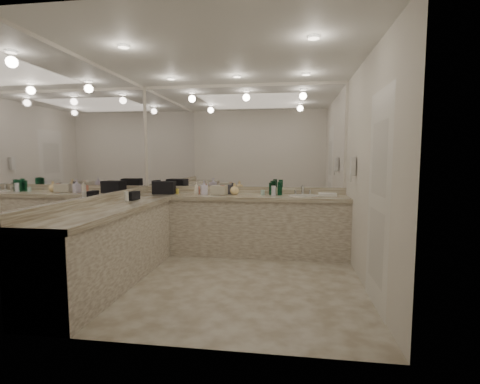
# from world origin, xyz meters

# --- Properties ---
(floor) EXTENTS (3.20, 3.20, 0.00)m
(floor) POSITION_xyz_m (0.00, 0.00, 0.00)
(floor) COLOR beige
(floor) RESTS_ON ground
(ceiling) EXTENTS (3.20, 3.20, 0.00)m
(ceiling) POSITION_xyz_m (0.00, 0.00, 2.60)
(ceiling) COLOR white
(ceiling) RESTS_ON floor
(wall_back) EXTENTS (3.20, 0.02, 2.60)m
(wall_back) POSITION_xyz_m (0.00, 1.50, 1.30)
(wall_back) COLOR silver
(wall_back) RESTS_ON floor
(wall_left) EXTENTS (0.02, 3.00, 2.60)m
(wall_left) POSITION_xyz_m (-1.60, 0.00, 1.30)
(wall_left) COLOR silver
(wall_left) RESTS_ON floor
(wall_right) EXTENTS (0.02, 3.00, 2.60)m
(wall_right) POSITION_xyz_m (1.60, 0.00, 1.30)
(wall_right) COLOR silver
(wall_right) RESTS_ON floor
(vanity_back_base) EXTENTS (3.20, 0.60, 0.84)m
(vanity_back_base) POSITION_xyz_m (0.00, 1.20, 0.42)
(vanity_back_base) COLOR beige
(vanity_back_base) RESTS_ON floor
(vanity_back_top) EXTENTS (3.20, 0.64, 0.06)m
(vanity_back_top) POSITION_xyz_m (0.00, 1.19, 0.87)
(vanity_back_top) COLOR beige
(vanity_back_top) RESTS_ON vanity_back_base
(vanity_left_base) EXTENTS (0.60, 2.40, 0.84)m
(vanity_left_base) POSITION_xyz_m (-1.30, -0.30, 0.42)
(vanity_left_base) COLOR beige
(vanity_left_base) RESTS_ON floor
(vanity_left_top) EXTENTS (0.64, 2.42, 0.06)m
(vanity_left_top) POSITION_xyz_m (-1.29, -0.30, 0.87)
(vanity_left_top) COLOR beige
(vanity_left_top) RESTS_ON vanity_left_base
(backsplash_back) EXTENTS (3.20, 0.04, 0.10)m
(backsplash_back) POSITION_xyz_m (0.00, 1.48, 0.95)
(backsplash_back) COLOR beige
(backsplash_back) RESTS_ON vanity_back_top
(backsplash_left) EXTENTS (0.04, 3.00, 0.10)m
(backsplash_left) POSITION_xyz_m (-1.58, 0.00, 0.95)
(backsplash_left) COLOR beige
(backsplash_left) RESTS_ON vanity_left_top
(mirror_back) EXTENTS (3.12, 0.01, 1.55)m
(mirror_back) POSITION_xyz_m (0.00, 1.49, 1.77)
(mirror_back) COLOR white
(mirror_back) RESTS_ON wall_back
(mirror_left) EXTENTS (0.01, 2.92, 1.55)m
(mirror_left) POSITION_xyz_m (-1.59, 0.00, 1.77)
(mirror_left) COLOR white
(mirror_left) RESTS_ON wall_left
(sink) EXTENTS (0.44, 0.44, 0.03)m
(sink) POSITION_xyz_m (0.95, 1.20, 0.90)
(sink) COLOR white
(sink) RESTS_ON vanity_back_top
(faucet) EXTENTS (0.24, 0.16, 0.14)m
(faucet) POSITION_xyz_m (0.95, 1.41, 0.97)
(faucet) COLOR silver
(faucet) RESTS_ON vanity_back_top
(wall_phone) EXTENTS (0.06, 0.10, 0.24)m
(wall_phone) POSITION_xyz_m (1.56, 0.70, 1.35)
(wall_phone) COLOR white
(wall_phone) RESTS_ON wall_right
(door) EXTENTS (0.02, 0.82, 2.10)m
(door) POSITION_xyz_m (1.59, -0.50, 1.05)
(door) COLOR white
(door) RESTS_ON wall_right
(black_toiletry_bag) EXTENTS (0.36, 0.25, 0.19)m
(black_toiletry_bag) POSITION_xyz_m (-1.17, 1.17, 0.99)
(black_toiletry_bag) COLOR black
(black_toiletry_bag) RESTS_ON vanity_back_top
(black_bag_spill) EXTENTS (0.12, 0.21, 0.11)m
(black_bag_spill) POSITION_xyz_m (-1.30, 0.36, 0.95)
(black_bag_spill) COLOR black
(black_bag_spill) RESTS_ON vanity_left_top
(cream_cosmetic_case) EXTENTS (0.26, 0.19, 0.13)m
(cream_cosmetic_case) POSITION_xyz_m (-0.31, 1.15, 0.97)
(cream_cosmetic_case) COLOR beige
(cream_cosmetic_case) RESTS_ON vanity_back_top
(hand_towel) EXTENTS (0.26, 0.18, 0.04)m
(hand_towel) POSITION_xyz_m (1.30, 1.23, 0.92)
(hand_towel) COLOR white
(hand_towel) RESTS_ON vanity_back_top
(lotion_left) EXTENTS (0.05, 0.05, 0.13)m
(lotion_left) POSITION_xyz_m (-1.30, 0.17, 0.96)
(lotion_left) COLOR white
(lotion_left) RESTS_ON vanity_left_top
(soap_bottle_a) EXTENTS (0.09, 0.09, 0.19)m
(soap_bottle_a) POSITION_xyz_m (-0.66, 1.17, 1.00)
(soap_bottle_a) COLOR white
(soap_bottle_a) RESTS_ON vanity_back_top
(soap_bottle_b) EXTENTS (0.13, 0.13, 0.22)m
(soap_bottle_b) POSITION_xyz_m (-0.54, 1.17, 1.01)
(soap_bottle_b) COLOR silver
(soap_bottle_b) RESTS_ON vanity_back_top
(soap_bottle_c) EXTENTS (0.17, 0.17, 0.18)m
(soap_bottle_c) POSITION_xyz_m (-0.08, 1.23, 0.99)
(soap_bottle_c) COLOR #FFDA90
(soap_bottle_c) RESTS_ON vanity_back_top
(green_bottle_0) EXTENTS (0.06, 0.06, 0.21)m
(green_bottle_0) POSITION_xyz_m (0.52, 1.28, 1.01)
(green_bottle_0) COLOR #0E5732
(green_bottle_0) RESTS_ON vanity_back_top
(green_bottle_1) EXTENTS (0.07, 0.07, 0.20)m
(green_bottle_1) POSITION_xyz_m (0.61, 1.23, 1.00)
(green_bottle_1) COLOR #0E5732
(green_bottle_1) RESTS_ON vanity_back_top
(green_bottle_2) EXTENTS (0.07, 0.07, 0.18)m
(green_bottle_2) POSITION_xyz_m (0.48, 1.28, 0.99)
(green_bottle_2) COLOR #0E5732
(green_bottle_2) RESTS_ON vanity_back_top
(green_bottle_3) EXTENTS (0.06, 0.06, 0.20)m
(green_bottle_3) POSITION_xyz_m (0.51, 1.22, 1.00)
(green_bottle_3) COLOR #0E5732
(green_bottle_3) RESTS_ON vanity_back_top
(amenity_bottle_0) EXTENTS (0.05, 0.05, 0.08)m
(amenity_bottle_0) POSITION_xyz_m (-0.98, 1.23, 0.94)
(amenity_bottle_0) COLOR #F2D84C
(amenity_bottle_0) RESTS_ON vanity_back_top
(amenity_bottle_1) EXTENTS (0.06, 0.06, 0.14)m
(amenity_bottle_1) POSITION_xyz_m (-0.17, 1.30, 0.97)
(amenity_bottle_1) COLOR #3F3F4C
(amenity_bottle_1) RESTS_ON vanity_back_top
(amenity_bottle_2) EXTENTS (0.06, 0.06, 0.12)m
(amenity_bottle_2) POSITION_xyz_m (-0.66, 1.25, 0.96)
(amenity_bottle_2) COLOR #E57F66
(amenity_bottle_2) RESTS_ON vanity_back_top
(amenity_bottle_3) EXTENTS (0.07, 0.07, 0.15)m
(amenity_bottle_3) POSITION_xyz_m (0.52, 1.15, 0.97)
(amenity_bottle_3) COLOR silver
(amenity_bottle_3) RESTS_ON vanity_back_top
(amenity_bottle_4) EXTENTS (0.06, 0.06, 0.08)m
(amenity_bottle_4) POSITION_xyz_m (0.35, 1.22, 0.94)
(amenity_bottle_4) COLOR silver
(amenity_bottle_4) RESTS_ON vanity_back_top
(amenity_bottle_5) EXTENTS (0.06, 0.06, 0.15)m
(amenity_bottle_5) POSITION_xyz_m (-0.25, 1.12, 0.97)
(amenity_bottle_5) COLOR #E57F66
(amenity_bottle_5) RESTS_ON vanity_back_top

